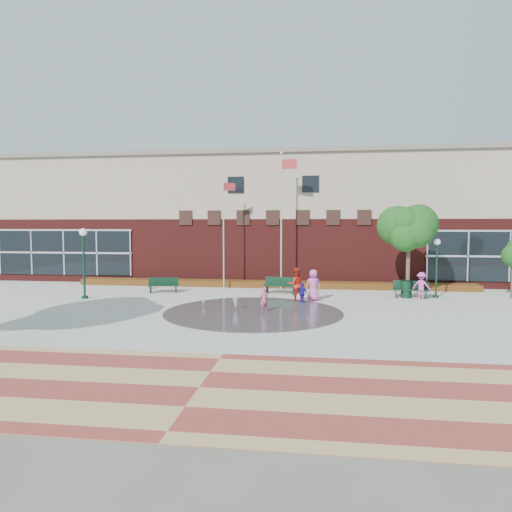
# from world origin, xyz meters

# --- Properties ---
(ground) EXTENTS (120.00, 120.00, 0.00)m
(ground) POSITION_xyz_m (0.00, 0.00, 0.00)
(ground) COLOR #666056
(ground) RESTS_ON ground
(plaza_concrete) EXTENTS (46.00, 18.00, 0.01)m
(plaza_concrete) POSITION_xyz_m (0.00, 4.00, 0.00)
(plaza_concrete) COLOR #A8A8A0
(plaza_concrete) RESTS_ON ground
(paver_band) EXTENTS (46.00, 6.00, 0.01)m
(paver_band) POSITION_xyz_m (0.00, -7.00, 0.00)
(paver_band) COLOR brown
(paver_band) RESTS_ON ground
(splash_pad) EXTENTS (8.40, 8.40, 0.01)m
(splash_pad) POSITION_xyz_m (0.00, 3.00, 0.00)
(splash_pad) COLOR #383A3D
(splash_pad) RESTS_ON ground
(library_building) EXTENTS (44.40, 10.40, 9.20)m
(library_building) POSITION_xyz_m (0.00, 17.48, 4.64)
(library_building) COLOR #541817
(library_building) RESTS_ON ground
(flower_bed) EXTENTS (26.00, 1.20, 0.40)m
(flower_bed) POSITION_xyz_m (0.00, 11.60, 0.00)
(flower_bed) COLOR maroon
(flower_bed) RESTS_ON ground
(flagpole_left) EXTENTS (0.78, 0.38, 7.15)m
(flagpole_left) POSITION_xyz_m (-2.90, 10.47, 3.98)
(flagpole_left) COLOR silver
(flagpole_left) RESTS_ON ground
(flagpole_right) EXTENTS (1.05, 0.33, 8.67)m
(flagpole_right) POSITION_xyz_m (0.77, 10.69, 4.85)
(flagpole_right) COLOR silver
(flagpole_right) RESTS_ON ground
(lamp_left) EXTENTS (0.41, 0.41, 3.92)m
(lamp_left) POSITION_xyz_m (-9.84, 5.66, 2.44)
(lamp_left) COLOR #10311F
(lamp_left) RESTS_ON ground
(lamp_right) EXTENTS (0.35, 0.35, 3.34)m
(lamp_right) POSITION_xyz_m (9.63, 8.58, 2.08)
(lamp_right) COLOR #10311F
(lamp_right) RESTS_ON ground
(bench_left) EXTENTS (1.88, 0.89, 0.91)m
(bench_left) POSITION_xyz_m (-6.27, 8.43, 0.29)
(bench_left) COLOR #10311F
(bench_left) RESTS_ON ground
(bench_mid) EXTENTS (2.04, 0.89, 0.99)m
(bench_mid) POSITION_xyz_m (0.81, 8.91, 0.32)
(bench_mid) COLOR #10311F
(bench_mid) RESTS_ON ground
(bench_right) EXTENTS (1.99, 0.87, 0.97)m
(bench_right) POSITION_xyz_m (8.19, 8.26, 0.31)
(bench_right) COLOR #10311F
(bench_right) RESTS_ON ground
(trash_can) EXTENTS (0.62, 0.62, 1.02)m
(trash_can) POSITION_xyz_m (7.97, 8.34, 0.52)
(trash_can) COLOR #10311F
(trash_can) RESTS_ON ground
(tree_mid) EXTENTS (3.11, 3.11, 5.24)m
(tree_mid) POSITION_xyz_m (8.03, 8.33, 3.82)
(tree_mid) COLOR #43362A
(tree_mid) RESTS_ON ground
(water_jet_a) EXTENTS (0.35, 0.35, 0.68)m
(water_jet_a) POSITION_xyz_m (-0.93, 3.47, 0.00)
(water_jet_a) COLOR white
(water_jet_a) RESTS_ON ground
(water_jet_b) EXTENTS (0.18, 0.18, 0.40)m
(water_jet_b) POSITION_xyz_m (-2.69, 4.12, 0.00)
(water_jet_b) COLOR white
(water_jet_b) RESTS_ON ground
(child_splash) EXTENTS (0.52, 0.47, 1.18)m
(child_splash) POSITION_xyz_m (0.49, 3.23, 0.59)
(child_splash) COLOR #C74D7A
(child_splash) RESTS_ON ground
(adult_red) EXTENTS (1.04, 0.90, 1.83)m
(adult_red) POSITION_xyz_m (1.86, 6.39, 0.91)
(adult_red) COLOR red
(adult_red) RESTS_ON ground
(adult_pink) EXTENTS (0.95, 0.74, 1.71)m
(adult_pink) POSITION_xyz_m (2.78, 6.65, 0.86)
(adult_pink) COLOR #DA59B4
(adult_pink) RESTS_ON ground
(child_blue) EXTENTS (0.66, 0.60, 1.08)m
(child_blue) POSITION_xyz_m (2.22, 5.82, 0.54)
(child_blue) COLOR #2415A5
(child_blue) RESTS_ON ground
(person_bench) EXTENTS (1.11, 0.88, 1.51)m
(person_bench) POSITION_xyz_m (8.70, 7.96, 0.75)
(person_bench) COLOR #CA479C
(person_bench) RESTS_ON ground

